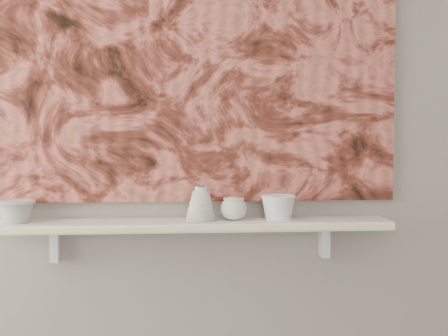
{
  "coord_description": "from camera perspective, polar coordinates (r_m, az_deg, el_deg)",
  "views": [
    {
      "loc": [
        -0.07,
        -0.68,
        1.24
      ],
      "look_at": [
        0.11,
        1.49,
        1.12
      ],
      "focal_mm": 50.0,
      "sensor_mm": 36.0,
      "label": 1
    }
  ],
  "objects": [
    {
      "name": "bracket_left",
      "position": [
        2.32,
        -15.18,
        -6.79
      ],
      "size": [
        0.03,
        0.06,
        0.12
      ],
      "primitive_type": "cube",
      "color": "white",
      "rests_on": "wall_back"
    },
    {
      "name": "bracket_right",
      "position": [
        2.35,
        9.16,
        -6.59
      ],
      "size": [
        0.03,
        0.06,
        0.12
      ],
      "primitive_type": "cube",
      "color": "white",
      "rests_on": "wall_back"
    },
    {
      "name": "wall_back",
      "position": [
        2.29,
        -2.99,
        5.99
      ],
      "size": [
        3.6,
        0.0,
        3.6
      ],
      "primitive_type": "plane",
      "rotation": [
        1.57,
        0.0,
        0.0
      ],
      "color": "gray",
      "rests_on": "floor"
    },
    {
      "name": "bell_vessel",
      "position": [
        2.2,
        -2.13,
        -3.26
      ],
      "size": [
        0.14,
        0.14,
        0.12
      ],
      "primitive_type": null,
      "rotation": [
        0.0,
        0.0,
        -0.37
      ],
      "color": "beige",
      "rests_on": "shelf"
    },
    {
      "name": "painting",
      "position": [
        2.29,
        -2.99,
        10.76
      ],
      "size": [
        1.5,
        0.02,
        1.1
      ],
      "primitive_type": "cube",
      "color": "maroon",
      "rests_on": "wall_back"
    },
    {
      "name": "bowl_grey",
      "position": [
        2.27,
        -18.55,
        -3.76
      ],
      "size": [
        0.17,
        0.17,
        0.08
      ],
      "primitive_type": null,
      "rotation": [
        0.0,
        0.0,
        -0.31
      ],
      "color": "#9B9A98",
      "rests_on": "shelf"
    },
    {
      "name": "house_motif",
      "position": [
        2.32,
        8.26,
        3.0
      ],
      "size": [
        0.09,
        0.0,
        0.08
      ],
      "primitive_type": "cube",
      "color": "black",
      "rests_on": "painting"
    },
    {
      "name": "shelf",
      "position": [
        2.21,
        -2.88,
        -5.22
      ],
      "size": [
        1.4,
        0.18,
        0.03
      ],
      "primitive_type": "cube",
      "color": "white",
      "rests_on": "wall_back"
    },
    {
      "name": "cup_cream",
      "position": [
        2.21,
        0.89,
        -3.72
      ],
      "size": [
        0.12,
        0.12,
        0.08
      ],
      "primitive_type": null,
      "rotation": [
        0.0,
        0.0,
        0.34
      ],
      "color": "beige",
      "rests_on": "shelf"
    },
    {
      "name": "shelf_stripe",
      "position": [
        2.12,
        -2.79,
        -5.58
      ],
      "size": [
        1.4,
        0.01,
        0.02
      ],
      "primitive_type": "cube",
      "color": "#F4E5A3",
      "rests_on": "shelf"
    },
    {
      "name": "bowl_white",
      "position": [
        2.23,
        4.99,
        -3.59
      ],
      "size": [
        0.16,
        0.16,
        0.09
      ],
      "primitive_type": null,
      "rotation": [
        0.0,
        0.0,
        -0.37
      ],
      "color": "silver",
      "rests_on": "shelf"
    }
  ]
}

